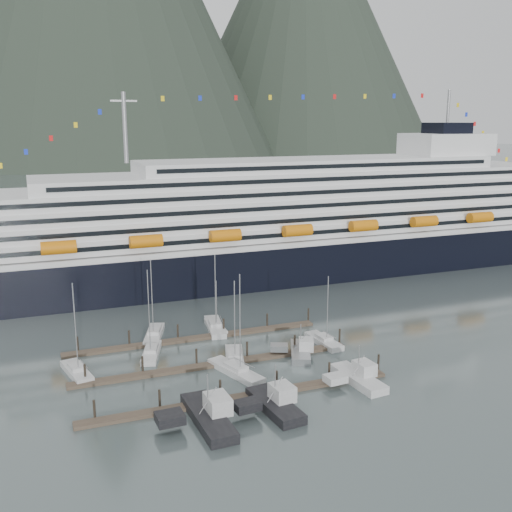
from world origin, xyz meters
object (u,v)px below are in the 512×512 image
(cruise_ship, at_px, (284,229))
(sailboat_g, at_px, (215,327))
(sailboat_c, at_px, (235,359))
(trawler_b, at_px, (274,404))
(trawler_d, at_px, (357,377))
(sailboat_h, at_px, (324,342))
(sailboat_a, at_px, (77,372))
(sailboat_e, at_px, (154,335))
(sailboat_d, at_px, (236,371))
(trawler_a, at_px, (207,416))
(sailboat_f, at_px, (216,327))
(sailboat_b, at_px, (151,353))
(trawler_e, at_px, (300,351))

(cruise_ship, height_order, sailboat_g, cruise_ship)
(cruise_ship, xyz_separation_m, sailboat_g, (-29.87, -34.95, -11.60))
(sailboat_c, height_order, trawler_b, sailboat_c)
(trawler_d, bearing_deg, sailboat_h, -14.57)
(sailboat_a, distance_m, sailboat_e, 19.56)
(sailboat_d, relative_size, trawler_b, 1.47)
(sailboat_a, bearing_deg, trawler_a, -158.02)
(sailboat_d, xyz_separation_m, sailboat_f, (3.27, 21.42, -0.05))
(sailboat_b, bearing_deg, sailboat_h, -82.85)
(trawler_b, bearing_deg, sailboat_f, -9.35)
(sailboat_g, height_order, trawler_d, sailboat_g)
(sailboat_c, distance_m, trawler_e, 11.56)
(sailboat_d, relative_size, sailboat_g, 1.11)
(sailboat_f, height_order, trawler_d, sailboat_f)
(sailboat_d, bearing_deg, sailboat_g, -26.25)
(sailboat_a, bearing_deg, cruise_ship, -62.18)
(sailboat_a, height_order, trawler_b, sailboat_a)
(sailboat_d, distance_m, trawler_d, 19.40)
(sailboat_e, relative_size, trawler_b, 1.34)
(sailboat_a, height_order, sailboat_d, sailboat_d)
(sailboat_c, xyz_separation_m, trawler_d, (15.17, -14.86, 0.42))
(sailboat_e, bearing_deg, sailboat_a, 147.88)
(trawler_d, xyz_separation_m, trawler_e, (-3.72, 13.28, -0.03))
(sailboat_e, relative_size, sailboat_h, 1.17)
(sailboat_a, relative_size, sailboat_g, 1.02)
(trawler_b, height_order, trawler_d, trawler_b)
(cruise_ship, distance_m, sailboat_a, 75.02)
(sailboat_c, xyz_separation_m, sailboat_h, (17.95, 1.87, -0.02))
(sailboat_h, relative_size, trawler_a, 0.96)
(sailboat_c, xyz_separation_m, sailboat_e, (-10.41, 16.43, -0.00))
(cruise_ship, bearing_deg, trawler_a, -120.90)
(sailboat_h, bearing_deg, sailboat_f, 42.83)
(sailboat_a, relative_size, trawler_b, 1.35)
(sailboat_d, height_order, trawler_e, sailboat_d)
(sailboat_h, height_order, trawler_b, sailboat_h)
(sailboat_c, distance_m, sailboat_d, 5.22)
(sailboat_b, relative_size, trawler_e, 1.57)
(sailboat_c, xyz_separation_m, sailboat_d, (-1.53, -4.99, 0.01))
(trawler_a, bearing_deg, sailboat_f, -20.96)
(sailboat_b, distance_m, sailboat_d, 16.93)
(sailboat_b, bearing_deg, trawler_e, -93.09)
(sailboat_f, xyz_separation_m, trawler_b, (-2.24, -35.01, 0.54))
(sailboat_d, relative_size, trawler_a, 1.24)
(trawler_a, bearing_deg, sailboat_g, -20.79)
(sailboat_a, distance_m, sailboat_b, 13.35)
(sailboat_d, xyz_separation_m, sailboat_g, (3.14, 21.42, -0.01))
(cruise_ship, xyz_separation_m, sailboat_f, (-29.75, -34.95, -11.64))
(sailboat_c, distance_m, trawler_a, 21.28)
(sailboat_b, relative_size, sailboat_g, 1.02)
(sailboat_b, distance_m, sailboat_e, 9.01)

